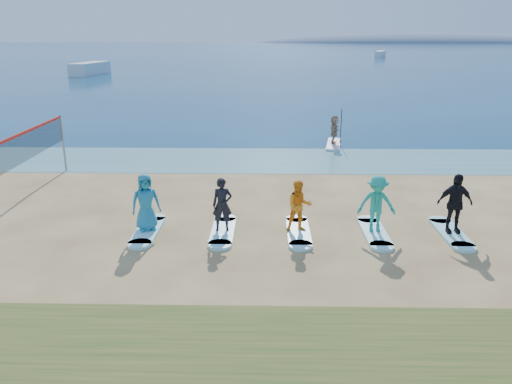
{
  "coord_description": "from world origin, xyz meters",
  "views": [
    {
      "loc": [
        1.37,
        -12.93,
        5.89
      ],
      "look_at": [
        1.05,
        2.0,
        1.1
      ],
      "focal_mm": 35.0,
      "sensor_mm": 36.0,
      "label": 1
    }
  ],
  "objects_px": {
    "surfboard_0": "(148,231)",
    "student_3": "(377,204)",
    "paddleboard": "(334,144)",
    "student_0": "(146,202)",
    "boat_offshore_b": "(380,57)",
    "boat_offshore_a": "(91,75)",
    "student_1": "(222,205)",
    "surfboard_2": "(298,232)",
    "volleyball_net": "(14,152)",
    "paddleboarder": "(334,129)",
    "student_2": "(299,206)",
    "surfboard_1": "(223,231)",
    "surfboard_3": "(374,232)",
    "student_4": "(455,203)",
    "surfboard_4": "(451,233)"
  },
  "relations": [
    {
      "from": "boat_offshore_b",
      "to": "surfboard_2",
      "type": "distance_m",
      "value": 117.74
    },
    {
      "from": "volleyball_net",
      "to": "surfboard_2",
      "type": "height_order",
      "value": "volleyball_net"
    },
    {
      "from": "student_1",
      "to": "surfboard_2",
      "type": "xyz_separation_m",
      "value": [
        2.33,
        0.0,
        -0.87
      ]
    },
    {
      "from": "volleyball_net",
      "to": "student_3",
      "type": "bearing_deg",
      "value": -11.85
    },
    {
      "from": "paddleboard",
      "to": "surfboard_0",
      "type": "distance_m",
      "value": 14.54
    },
    {
      "from": "boat_offshore_a",
      "to": "student_3",
      "type": "bearing_deg",
      "value": -55.31
    },
    {
      "from": "student_0",
      "to": "student_4",
      "type": "bearing_deg",
      "value": -22.71
    },
    {
      "from": "paddleboarder",
      "to": "student_3",
      "type": "xyz_separation_m",
      "value": [
        -0.34,
        -12.56,
        0.09
      ]
    },
    {
      "from": "student_2",
      "to": "surfboard_3",
      "type": "height_order",
      "value": "student_2"
    },
    {
      "from": "volleyball_net",
      "to": "student_4",
      "type": "bearing_deg",
      "value": -9.98
    },
    {
      "from": "boat_offshore_a",
      "to": "surfboard_3",
      "type": "relative_size",
      "value": 3.65
    },
    {
      "from": "boat_offshore_a",
      "to": "surfboard_2",
      "type": "xyz_separation_m",
      "value": [
        26.67,
        -59.52,
        0.04
      ]
    },
    {
      "from": "surfboard_2",
      "to": "student_3",
      "type": "distance_m",
      "value": 2.51
    },
    {
      "from": "student_0",
      "to": "student_2",
      "type": "relative_size",
      "value": 1.11
    },
    {
      "from": "student_1",
      "to": "student_2",
      "type": "distance_m",
      "value": 2.33
    },
    {
      "from": "boat_offshore_a",
      "to": "boat_offshore_b",
      "type": "xyz_separation_m",
      "value": [
        53.78,
        55.06,
        0.0
      ]
    },
    {
      "from": "boat_offshore_b",
      "to": "volleyball_net",
      "type": "bearing_deg",
      "value": -86.6
    },
    {
      "from": "surfboard_0",
      "to": "student_4",
      "type": "relative_size",
      "value": 1.2
    },
    {
      "from": "paddleboard",
      "to": "student_0",
      "type": "distance_m",
      "value": 14.57
    },
    {
      "from": "boat_offshore_b",
      "to": "surfboard_0",
      "type": "distance_m",
      "value": 118.9
    },
    {
      "from": "surfboard_1",
      "to": "surfboard_3",
      "type": "bearing_deg",
      "value": 0.0
    },
    {
      "from": "boat_offshore_b",
      "to": "student_0",
      "type": "height_order",
      "value": "student_0"
    },
    {
      "from": "volleyball_net",
      "to": "surfboard_3",
      "type": "bearing_deg",
      "value": -11.85
    },
    {
      "from": "volleyball_net",
      "to": "paddleboard",
      "type": "xyz_separation_m",
      "value": [
        12.46,
        10.02,
        -1.84
      ]
    },
    {
      "from": "paddleboarder",
      "to": "student_2",
      "type": "height_order",
      "value": "student_2"
    },
    {
      "from": "surfboard_1",
      "to": "student_1",
      "type": "xyz_separation_m",
      "value": [
        0.0,
        0.0,
        0.87
      ]
    },
    {
      "from": "volleyball_net",
      "to": "surfboard_1",
      "type": "bearing_deg",
      "value": -18.82
    },
    {
      "from": "surfboard_3",
      "to": "surfboard_4",
      "type": "xyz_separation_m",
      "value": [
        2.33,
        0.0,
        0.0
      ]
    },
    {
      "from": "boat_offshore_a",
      "to": "student_1",
      "type": "bearing_deg",
      "value": -59.04
    },
    {
      "from": "student_0",
      "to": "student_1",
      "type": "distance_m",
      "value": 2.33
    },
    {
      "from": "surfboard_0",
      "to": "student_3",
      "type": "bearing_deg",
      "value": 0.0
    },
    {
      "from": "surfboard_2",
      "to": "student_0",
      "type": "bearing_deg",
      "value": 180.0
    },
    {
      "from": "paddleboard",
      "to": "student_3",
      "type": "relative_size",
      "value": 1.7
    },
    {
      "from": "paddleboarder",
      "to": "surfboard_4",
      "type": "xyz_separation_m",
      "value": [
        1.98,
        -12.56,
        -0.84
      ]
    },
    {
      "from": "paddleboard",
      "to": "boat_offshore_b",
      "type": "distance_m",
      "value": 104.9
    },
    {
      "from": "paddleboard",
      "to": "student_0",
      "type": "height_order",
      "value": "student_0"
    },
    {
      "from": "boat_offshore_a",
      "to": "surfboard_4",
      "type": "relative_size",
      "value": 3.65
    },
    {
      "from": "paddleboarder",
      "to": "student_0",
      "type": "distance_m",
      "value": 14.54
    },
    {
      "from": "surfboard_1",
      "to": "student_2",
      "type": "height_order",
      "value": "student_2"
    },
    {
      "from": "student_0",
      "to": "surfboard_3",
      "type": "bearing_deg",
      "value": -22.71
    },
    {
      "from": "volleyball_net",
      "to": "paddleboarder",
      "type": "distance_m",
      "value": 16.02
    },
    {
      "from": "boat_offshore_b",
      "to": "student_1",
      "type": "height_order",
      "value": "student_1"
    },
    {
      "from": "paddleboard",
      "to": "student_2",
      "type": "relative_size",
      "value": 1.89
    },
    {
      "from": "paddleboarder",
      "to": "surfboard_1",
      "type": "distance_m",
      "value": 13.55
    },
    {
      "from": "student_0",
      "to": "surfboard_1",
      "type": "xyz_separation_m",
      "value": [
        2.33,
        0.0,
        -0.93
      ]
    },
    {
      "from": "volleyball_net",
      "to": "boat_offshore_a",
      "type": "distance_m",
      "value": 59.45
    },
    {
      "from": "volleyball_net",
      "to": "surfboard_1",
      "type": "relative_size",
      "value": 4.13
    },
    {
      "from": "paddleboard",
      "to": "surfboard_1",
      "type": "xyz_separation_m",
      "value": [
        -5.0,
        -12.56,
        -0.01
      ]
    },
    {
      "from": "boat_offshore_b",
      "to": "student_2",
      "type": "height_order",
      "value": "student_2"
    },
    {
      "from": "student_3",
      "to": "surfboard_4",
      "type": "height_order",
      "value": "student_3"
    }
  ]
}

